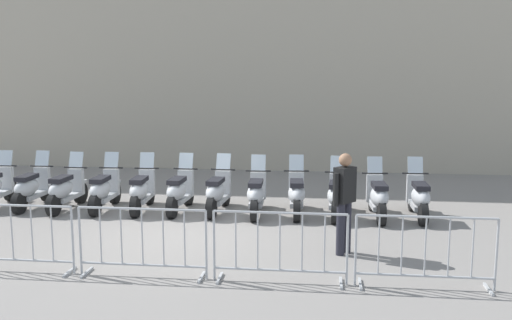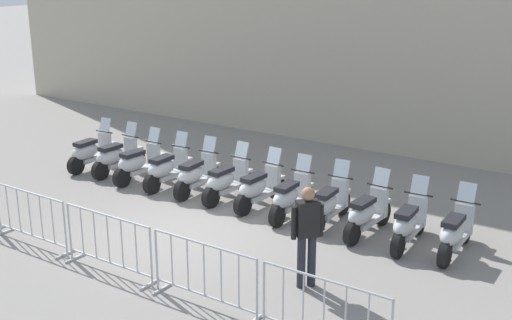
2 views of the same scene
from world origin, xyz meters
name	(u,v)px [view 1 (image 1 of 2)]	position (x,y,z in m)	size (l,w,h in m)	color
ground_plane	(179,236)	(0.00, 0.00, 0.00)	(120.00, 120.00, 0.00)	gray
motorcycle_1	(31,188)	(-3.79, 1.88, 0.45)	(0.56, 1.72, 1.24)	black
motorcycle_2	(65,190)	(-2.94, 1.76, 0.45)	(0.56, 1.73, 1.24)	black
motorcycle_3	(104,191)	(-2.08, 1.79, 0.45)	(0.56, 1.72, 1.24)	black
motorcycle_4	(142,191)	(-1.23, 1.80, 0.45)	(0.56, 1.72, 1.24)	black
motorcycle_5	(179,192)	(-0.38, 1.80, 0.45)	(0.56, 1.73, 1.24)	black
motorcycle_6	(218,193)	(0.47, 1.79, 0.45)	(0.57, 1.73, 1.24)	black
motorcycle_7	(256,195)	(1.33, 1.67, 0.45)	(0.56, 1.72, 1.24)	black
motorcycle_8	(296,195)	(2.19, 1.74, 0.45)	(0.56, 1.72, 1.24)	black
motorcycle_9	(336,196)	(3.03, 1.65, 0.45)	(0.56, 1.73, 1.24)	black
motorcycle_10	(378,198)	(3.89, 1.60, 0.45)	(0.56, 1.72, 1.24)	black
motorcycle_11	(419,198)	(4.74, 1.66, 0.45)	(0.56, 1.72, 1.24)	black
barrier_segment_1	(12,238)	(-2.13, -2.11, 0.52)	(1.99, 0.49, 1.07)	#B2B5B7
barrier_segment_2	(142,243)	(-0.06, -2.17, 0.52)	(1.99, 0.49, 1.07)	#B2B5B7
barrier_segment_3	(280,248)	(2.01, -2.22, 0.52)	(1.99, 0.49, 1.07)	#B2B5B7
barrier_segment_4	(425,253)	(4.08, -2.28, 0.52)	(1.99, 0.49, 1.07)	#B2B5B7
officer_near_row_end	(344,197)	(3.03, -0.81, 0.98)	(0.40, 0.44, 1.73)	#23232D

